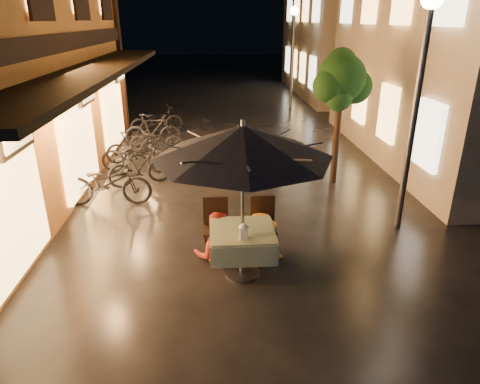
{
  "coord_description": "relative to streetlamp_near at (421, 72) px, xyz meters",
  "views": [
    {
      "loc": [
        -0.51,
        -5.2,
        3.74
      ],
      "look_at": [
        -0.11,
        1.16,
        1.15
      ],
      "focal_mm": 32.0,
      "sensor_mm": 36.0,
      "label": 1
    }
  ],
  "objects": [
    {
      "name": "ground",
      "position": [
        -3.0,
        -2.0,
        -2.92
      ],
      "size": [
        90.0,
        90.0,
        0.0
      ],
      "primitive_type": "plane",
      "color": "black",
      "rests_on": "ground"
    },
    {
      "name": "east_building_far",
      "position": [
        4.49,
        16.0,
        0.74
      ],
      "size": [
        7.3,
        10.3,
        7.3
      ],
      "color": "#B3A990",
      "rests_on": "ground"
    },
    {
      "name": "street_tree",
      "position": [
        -0.59,
        2.51,
        -0.5
      ],
      "size": [
        1.43,
        1.2,
        3.15
      ],
      "color": "black",
      "rests_on": "ground"
    },
    {
      "name": "streetlamp_near",
      "position": [
        0.0,
        0.0,
        0.0
      ],
      "size": [
        0.36,
        0.36,
        4.23
      ],
      "color": "#59595E",
      "rests_on": "ground"
    },
    {
      "name": "streetlamp_far",
      "position": [
        0.0,
        12.0,
        0.0
      ],
      "size": [
        0.36,
        0.36,
        4.23
      ],
      "color": "#59595E",
      "rests_on": "ground"
    },
    {
      "name": "cafe_table",
      "position": [
        -3.11,
        -1.44,
        -2.33
      ],
      "size": [
        0.99,
        0.99,
        0.78
      ],
      "color": "#59595E",
      "rests_on": "ground"
    },
    {
      "name": "patio_umbrella",
      "position": [
        -3.11,
        -1.44,
        -0.77
      ],
      "size": [
        2.61,
        2.61,
        2.46
      ],
      "color": "#59595E",
      "rests_on": "ground"
    },
    {
      "name": "cafe_chair_left",
      "position": [
        -3.51,
        -0.7,
        -2.38
      ],
      "size": [
        0.42,
        0.42,
        0.97
      ],
      "color": "black",
      "rests_on": "ground"
    },
    {
      "name": "cafe_chair_right",
      "position": [
        -2.71,
        -0.7,
        -2.38
      ],
      "size": [
        0.42,
        0.42,
        0.97
      ],
      "color": "black",
      "rests_on": "ground"
    },
    {
      "name": "table_lantern",
      "position": [
        -3.11,
        -1.71,
        -2.0
      ],
      "size": [
        0.16,
        0.16,
        0.25
      ],
      "color": "white",
      "rests_on": "cafe_table"
    },
    {
      "name": "person_orange",
      "position": [
        -3.5,
        -0.88,
        -2.12
      ],
      "size": [
        0.79,
        0.62,
        1.59
      ],
      "primitive_type": "imported",
      "rotation": [
        0.0,
        0.0,
        3.12
      ],
      "color": "red",
      "rests_on": "ground"
    },
    {
      "name": "person_yellow",
      "position": [
        -2.77,
        -0.91,
        -2.16
      ],
      "size": [
        1.01,
        0.62,
        1.51
      ],
      "primitive_type": "imported",
      "rotation": [
        0.0,
        0.0,
        3.08
      ],
      "color": "orange",
      "rests_on": "ground"
    },
    {
      "name": "bicycle_0",
      "position": [
        -5.81,
        1.46,
        -2.42
      ],
      "size": [
        1.91,
        0.68,
        1.0
      ],
      "primitive_type": "imported",
      "rotation": [
        0.0,
        0.0,
        1.56
      ],
      "color": "black",
      "rests_on": "ground"
    },
    {
      "name": "bicycle_1",
      "position": [
        -5.28,
        2.61,
        -2.45
      ],
      "size": [
        1.59,
        1.02,
        0.93
      ],
      "primitive_type": "imported",
      "rotation": [
        0.0,
        0.0,
        1.98
      ],
      "color": "black",
      "rests_on": "ground"
    },
    {
      "name": "bicycle_2",
      "position": [
        -5.55,
        3.58,
        -2.45
      ],
      "size": [
        1.8,
        0.71,
        0.93
      ],
      "primitive_type": "imported",
      "rotation": [
        0.0,
        0.0,
        1.51
      ],
      "color": "black",
      "rests_on": "ground"
    },
    {
      "name": "bicycle_3",
      "position": [
        -5.75,
        4.43,
        -2.47
      ],
      "size": [
        1.53,
        0.85,
        0.89
      ],
      "primitive_type": "imported",
      "rotation": [
        0.0,
        0.0,
        1.89
      ],
      "color": "black",
      "rests_on": "ground"
    },
    {
      "name": "bicycle_4",
      "position": [
        -5.2,
        5.26,
        -2.5
      ],
      "size": [
        1.58,
        0.55,
        0.83
      ],
      "primitive_type": "imported",
      "rotation": [
        0.0,
        0.0,
        1.57
      ],
      "color": "black",
      "rests_on": "ground"
    },
    {
      "name": "bicycle_5",
      "position": [
        -5.38,
        5.94,
        -2.4
      ],
      "size": [
        1.74,
        0.52,
        1.04
      ],
      "primitive_type": "imported",
      "rotation": [
        0.0,
        0.0,
        1.59
      ],
      "color": "black",
      "rests_on": "ground"
    },
    {
      "name": "bicycle_6",
      "position": [
        -5.46,
        7.46,
        -2.43
      ],
      "size": [
        1.96,
        1.32,
        0.98
      ],
      "primitive_type": "imported",
      "rotation": [
        0.0,
        0.0,
        1.97
      ],
      "color": "black",
      "rests_on": "ground"
    }
  ]
}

